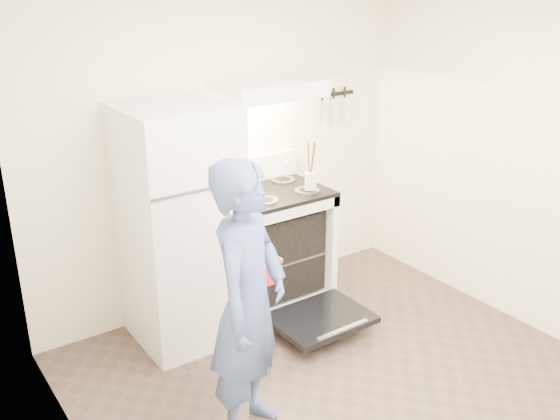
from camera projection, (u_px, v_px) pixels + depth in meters
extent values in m
plane|color=#4A3B34|center=(380.00, 408.00, 3.82)|extent=(3.60, 3.60, 0.00)
cube|color=beige|center=(226.00, 147.00, 4.76)|extent=(3.20, 0.02, 2.50)
cube|color=white|center=(180.00, 227.00, 4.32)|extent=(0.70, 0.70, 1.70)
cube|color=white|center=(275.00, 249.00, 4.91)|extent=(0.76, 0.65, 0.92)
cube|color=black|center=(275.00, 192.00, 4.74)|extent=(0.76, 0.65, 0.03)
cube|color=white|center=(254.00, 169.00, 4.92)|extent=(0.76, 0.07, 0.20)
cube|color=black|center=(321.00, 318.00, 4.58)|extent=(0.70, 0.54, 0.04)
cube|color=slate|center=(275.00, 251.00, 4.92)|extent=(0.60, 0.52, 0.01)
cube|color=white|center=(268.00, 89.00, 4.52)|extent=(0.76, 0.50, 0.12)
cube|color=black|center=(334.00, 94.00, 5.20)|extent=(0.40, 0.02, 0.03)
cylinder|color=#825F46|center=(264.00, 248.00, 4.94)|extent=(0.35, 0.35, 0.02)
cylinder|color=silver|center=(311.00, 181.00, 4.65)|extent=(0.10, 0.10, 0.13)
imported|color=#344E7D|center=(248.00, 305.00, 3.37)|extent=(0.71, 0.67, 1.64)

